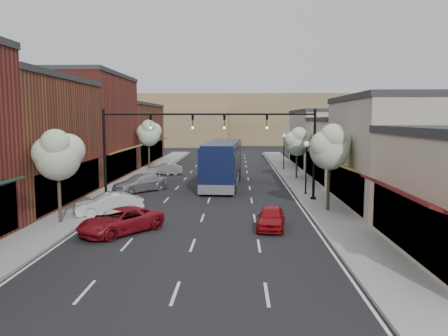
# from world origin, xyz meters

# --- Properties ---
(ground) EXTENTS (160.00, 160.00, 0.00)m
(ground) POSITION_xyz_m (0.00, 0.00, 0.00)
(ground) COLOR black
(ground) RESTS_ON ground
(sidewalk_left) EXTENTS (2.80, 73.00, 0.15)m
(sidewalk_left) POSITION_xyz_m (-8.40, 18.50, 0.07)
(sidewalk_left) COLOR gray
(sidewalk_left) RESTS_ON ground
(sidewalk_right) EXTENTS (2.80, 73.00, 0.15)m
(sidewalk_right) POSITION_xyz_m (8.40, 18.50, 0.07)
(sidewalk_right) COLOR gray
(sidewalk_right) RESTS_ON ground
(curb_left) EXTENTS (0.25, 73.00, 0.17)m
(curb_left) POSITION_xyz_m (-7.00, 18.50, 0.07)
(curb_left) COLOR gray
(curb_left) RESTS_ON ground
(curb_right) EXTENTS (0.25, 73.00, 0.17)m
(curb_right) POSITION_xyz_m (7.00, 18.50, 0.07)
(curb_right) COLOR gray
(curb_right) RESTS_ON ground
(bldg_left_midnear) EXTENTS (10.14, 14.10, 9.40)m
(bldg_left_midnear) POSITION_xyz_m (-14.23, 6.00, 4.66)
(bldg_left_midnear) COLOR brown
(bldg_left_midnear) RESTS_ON ground
(bldg_left_midfar) EXTENTS (10.14, 14.10, 10.90)m
(bldg_left_midfar) POSITION_xyz_m (-14.24, 20.00, 5.40)
(bldg_left_midfar) COLOR maroon
(bldg_left_midfar) RESTS_ON ground
(bldg_left_far) EXTENTS (10.14, 18.10, 8.40)m
(bldg_left_far) POSITION_xyz_m (-14.22, 36.00, 4.16)
(bldg_left_far) COLOR brown
(bldg_left_far) RESTS_ON ground
(bldg_right_midnear) EXTENTS (9.14, 12.10, 7.90)m
(bldg_right_midnear) POSITION_xyz_m (13.72, 6.00, 3.91)
(bldg_right_midnear) COLOR #ABA093
(bldg_right_midnear) RESTS_ON ground
(bldg_right_midfar) EXTENTS (9.14, 12.10, 6.40)m
(bldg_right_midfar) POSITION_xyz_m (13.70, 18.00, 3.17)
(bldg_right_midfar) COLOR beige
(bldg_right_midfar) RESTS_ON ground
(bldg_right_far) EXTENTS (9.14, 16.10, 7.40)m
(bldg_right_far) POSITION_xyz_m (13.71, 32.00, 3.66)
(bldg_right_far) COLOR #ABA093
(bldg_right_far) RESTS_ON ground
(hill_far) EXTENTS (120.00, 30.00, 12.00)m
(hill_far) POSITION_xyz_m (0.00, 90.00, 6.00)
(hill_far) COLOR #7A6647
(hill_far) RESTS_ON ground
(hill_near) EXTENTS (50.00, 20.00, 8.00)m
(hill_near) POSITION_xyz_m (-25.00, 78.00, 4.00)
(hill_near) COLOR #7A6647
(hill_near) RESTS_ON ground
(signal_mast_right) EXTENTS (8.22, 0.46, 7.00)m
(signal_mast_right) POSITION_xyz_m (5.62, 8.00, 4.62)
(signal_mast_right) COLOR black
(signal_mast_right) RESTS_ON ground
(signal_mast_left) EXTENTS (8.22, 0.46, 7.00)m
(signal_mast_left) POSITION_xyz_m (-5.62, 8.00, 4.62)
(signal_mast_left) COLOR black
(signal_mast_left) RESTS_ON ground
(tree_right_near) EXTENTS (2.85, 2.65, 5.95)m
(tree_right_near) POSITION_xyz_m (8.35, 3.94, 4.45)
(tree_right_near) COLOR #47382B
(tree_right_near) RESTS_ON ground
(tree_right_far) EXTENTS (2.85, 2.65, 5.43)m
(tree_right_far) POSITION_xyz_m (8.35, 19.94, 3.99)
(tree_right_far) COLOR #47382B
(tree_right_far) RESTS_ON ground
(tree_left_near) EXTENTS (2.85, 2.65, 5.69)m
(tree_left_near) POSITION_xyz_m (-8.25, -0.06, 4.22)
(tree_left_near) COLOR #47382B
(tree_left_near) RESTS_ON ground
(tree_left_far) EXTENTS (2.85, 2.65, 6.13)m
(tree_left_far) POSITION_xyz_m (-8.25, 25.94, 4.60)
(tree_left_far) COLOR #47382B
(tree_left_far) RESTS_ON ground
(lamp_post_near) EXTENTS (0.44, 0.44, 4.44)m
(lamp_post_near) POSITION_xyz_m (7.80, 10.50, 3.01)
(lamp_post_near) COLOR black
(lamp_post_near) RESTS_ON ground
(lamp_post_far) EXTENTS (0.44, 0.44, 4.44)m
(lamp_post_far) POSITION_xyz_m (7.80, 28.00, 3.01)
(lamp_post_far) COLOR black
(lamp_post_far) RESTS_ON ground
(coach_bus) EXTENTS (3.56, 13.53, 4.09)m
(coach_bus) POSITION_xyz_m (0.80, 15.91, 2.12)
(coach_bus) COLOR #0E1538
(coach_bus) RESTS_ON ground
(red_hatchback) EXTENTS (1.96, 3.92, 1.28)m
(red_hatchback) POSITION_xyz_m (4.16, -0.49, 0.64)
(red_hatchback) COLOR maroon
(red_hatchback) RESTS_ON ground
(parked_car_a) EXTENTS (4.79, 5.28, 1.37)m
(parked_car_a) POSITION_xyz_m (-4.20, -1.80, 0.68)
(parked_car_a) COLOR maroon
(parked_car_a) RESTS_ON ground
(parked_car_b) EXTENTS (4.56, 3.33, 1.43)m
(parked_car_b) POSITION_xyz_m (-6.20, 2.70, 0.72)
(parked_car_b) COLOR silver
(parked_car_b) RESTS_ON ground
(parked_car_c) EXTENTS (5.03, 5.17, 1.49)m
(parked_car_c) POSITION_xyz_m (-6.20, 11.89, 0.74)
(parked_car_c) COLOR #A3A2A8
(parked_car_c) RESTS_ON ground
(parked_car_e) EXTENTS (4.12, 1.87, 1.31)m
(parked_car_e) POSITION_xyz_m (-5.97, 23.13, 0.66)
(parked_car_e) COLOR #939398
(parked_car_e) RESTS_ON ground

